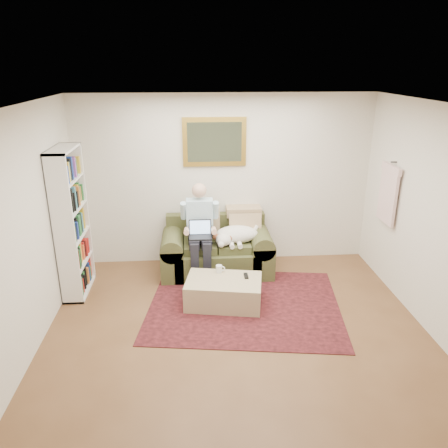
{
  "coord_description": "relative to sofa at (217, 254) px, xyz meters",
  "views": [
    {
      "loc": [
        -0.48,
        -3.97,
        2.99
      ],
      "look_at": [
        -0.07,
        1.54,
        0.95
      ],
      "focal_mm": 35.0,
      "sensor_mm": 36.0,
      "label": 1
    }
  ],
  "objects": [
    {
      "name": "laptop",
      "position": [
        -0.25,
        -0.21,
        0.44
      ],
      "size": [
        0.32,
        0.25,
        0.23
      ],
      "color": "black",
      "rests_on": "seated_man"
    },
    {
      "name": "coffee_mug",
      "position": [
        -0.01,
        -0.75,
        0.12
      ],
      "size": [
        0.08,
        0.08,
        0.1
      ],
      "primitive_type": "cylinder",
      "color": "white",
      "rests_on": "ottoman"
    },
    {
      "name": "tv_remote",
      "position": [
        0.33,
        -0.9,
        0.08
      ],
      "size": [
        0.05,
        0.15,
        0.02
      ],
      "primitive_type": "cube",
      "rotation": [
        0.0,
        0.0,
        -0.0
      ],
      "color": "black",
      "rests_on": "ottoman"
    },
    {
      "name": "rug",
      "position": [
        0.3,
        -1.03,
        -0.28
      ],
      "size": [
        2.71,
        2.29,
        0.01
      ],
      "primitive_type": "cube",
      "rotation": [
        0.0,
        0.0,
        -0.14
      ],
      "color": "black",
      "rests_on": "room_shell"
    },
    {
      "name": "bookshelf",
      "position": [
        -1.96,
        -0.45,
        0.72
      ],
      "size": [
        0.28,
        0.8,
        2.0
      ],
      "primitive_type": null,
      "color": "white",
      "rests_on": "room_shell"
    },
    {
      "name": "seated_man",
      "position": [
        -0.25,
        -0.15,
        0.41
      ],
      "size": [
        0.54,
        0.77,
        1.38
      ],
      "primitive_type": null,
      "color": "#8CC3D8",
      "rests_on": "sofa"
    },
    {
      "name": "wall_mirror",
      "position": [
        -0.0,
        0.42,
        1.62
      ],
      "size": [
        0.94,
        0.04,
        0.72
      ],
      "color": "gold",
      "rests_on": "room_shell"
    },
    {
      "name": "sofa",
      "position": [
        0.0,
        0.0,
        0.0
      ],
      "size": [
        1.64,
        0.84,
        0.99
      ],
      "color": "#4D502A",
      "rests_on": "room_shell"
    },
    {
      "name": "hanging_shirt",
      "position": [
        2.33,
        -0.45,
        1.07
      ],
      "size": [
        0.06,
        0.52,
        0.9
      ],
      "primitive_type": null,
      "color": "beige",
      "rests_on": "room_shell"
    },
    {
      "name": "sleeping_dog",
      "position": [
        0.29,
        -0.08,
        0.34
      ],
      "size": [
        0.68,
        0.43,
        0.25
      ],
      "primitive_type": null,
      "color": "white",
      "rests_on": "sofa"
    },
    {
      "name": "room_shell",
      "position": [
        0.14,
        -1.7,
        1.02
      ],
      "size": [
        4.51,
        5.0,
        2.61
      ],
      "color": "brown",
      "rests_on": "ground"
    },
    {
      "name": "ottoman",
      "position": [
        0.03,
        -0.98,
        -0.11
      ],
      "size": [
        1.06,
        0.78,
        0.35
      ],
      "primitive_type": "cube",
      "rotation": [
        0.0,
        0.0,
        -0.18
      ],
      "color": "tan",
      "rests_on": "room_shell"
    }
  ]
}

